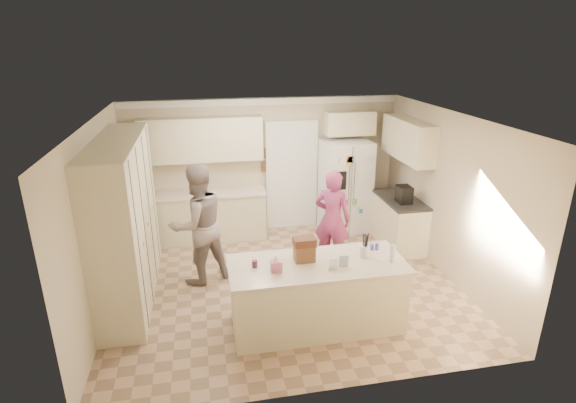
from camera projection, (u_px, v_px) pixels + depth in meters
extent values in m
cube|color=tan|center=(286.00, 285.00, 7.04)|extent=(5.20, 4.60, 0.02)
cube|color=white|center=(286.00, 117.00, 6.14)|extent=(5.20, 4.60, 0.02)
cube|color=beige|center=(264.00, 165.00, 8.72)|extent=(5.20, 0.02, 2.60)
cube|color=beige|center=(329.00, 288.00, 4.46)|extent=(5.20, 0.02, 2.60)
cube|color=beige|center=(98.00, 220.00, 6.12)|extent=(0.02, 4.60, 2.60)
cube|color=beige|center=(449.00, 196.00, 7.06)|extent=(0.02, 4.60, 2.60)
cube|color=white|center=(263.00, 102.00, 8.25)|extent=(5.20, 0.08, 0.12)
cube|color=beige|center=(125.00, 221.00, 6.40)|extent=(0.60, 2.60, 2.35)
cube|color=beige|center=(207.00, 217.00, 8.52)|extent=(2.20, 0.60, 0.88)
cube|color=beige|center=(205.00, 194.00, 8.35)|extent=(2.24, 0.63, 0.04)
cube|color=beige|center=(202.00, 139.00, 8.13)|extent=(2.20, 0.35, 0.80)
cube|color=black|center=(292.00, 177.00, 8.87)|extent=(0.90, 0.06, 2.10)
cube|color=white|center=(292.00, 177.00, 8.84)|extent=(1.02, 0.03, 2.22)
cube|color=brown|center=(265.00, 153.00, 8.60)|extent=(0.15, 0.02, 0.20)
cube|color=brown|center=(265.00, 167.00, 8.69)|extent=(0.15, 0.02, 0.20)
cube|color=white|center=(345.00, 187.00, 8.75)|extent=(0.95, 0.76, 1.80)
cube|color=gray|center=(351.00, 192.00, 8.43)|extent=(0.02, 0.02, 1.78)
cube|color=black|center=(340.00, 181.00, 8.29)|extent=(0.22, 0.03, 0.35)
cylinder|color=silver|center=(349.00, 185.00, 8.35)|extent=(0.02, 0.02, 0.85)
cylinder|color=silver|center=(354.00, 185.00, 8.37)|extent=(0.02, 0.02, 0.85)
cube|color=beige|center=(350.00, 123.00, 8.57)|extent=(0.95, 0.35, 0.45)
cube|color=beige|center=(399.00, 223.00, 8.22)|extent=(0.60, 1.20, 0.88)
cube|color=#2D2B28|center=(401.00, 200.00, 8.06)|extent=(0.63, 1.24, 0.04)
cube|color=beige|center=(408.00, 139.00, 7.91)|extent=(0.35, 1.50, 0.70)
cube|color=black|center=(404.00, 194.00, 7.81)|extent=(0.22, 0.28, 0.30)
cube|color=beige|center=(317.00, 296.00, 5.91)|extent=(2.20, 0.90, 0.88)
cube|color=beige|center=(317.00, 265.00, 5.75)|extent=(2.28, 0.96, 0.05)
cylinder|color=white|center=(365.00, 252.00, 5.88)|extent=(0.13, 0.13, 0.15)
cube|color=pink|center=(276.00, 266.00, 5.52)|extent=(0.13, 0.13, 0.14)
cone|color=white|center=(276.00, 258.00, 5.49)|extent=(0.08, 0.08, 0.08)
cube|color=brown|center=(304.00, 253.00, 5.77)|extent=(0.26, 0.18, 0.22)
cube|color=#592D1E|center=(304.00, 242.00, 5.71)|extent=(0.28, 0.20, 0.10)
cylinder|color=#59263F|center=(255.00, 264.00, 5.63)|extent=(0.07, 0.07, 0.09)
cube|color=white|center=(333.00, 264.00, 5.55)|extent=(0.12, 0.06, 0.16)
cube|color=silver|center=(344.00, 261.00, 5.63)|extent=(0.12, 0.05, 0.16)
cylinder|color=silver|center=(393.00, 253.00, 5.73)|extent=(0.07, 0.07, 0.24)
cylinder|color=#4545B6|center=(372.00, 247.00, 6.07)|extent=(0.05, 0.05, 0.09)
cylinder|color=#4545B6|center=(377.00, 247.00, 6.09)|extent=(0.05, 0.05, 0.09)
imported|color=#989290|center=(198.00, 225.00, 6.85)|extent=(1.15, 1.06, 1.90)
imported|color=#A23187|center=(332.00, 219.00, 7.38)|extent=(0.72, 0.66, 1.66)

